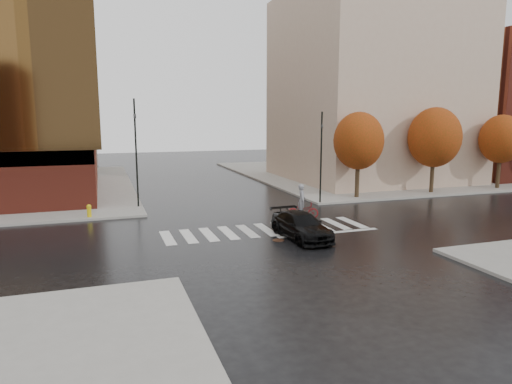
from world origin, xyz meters
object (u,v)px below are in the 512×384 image
traffic_light_ne (321,152)px  sedan (301,226)px  traffic_light_nw (136,146)px  cyclist (303,207)px  fire_hydrant (89,210)px

traffic_light_ne → sedan: bearing=40.8°
traffic_light_nw → traffic_light_ne: 12.90m
sedan → cyclist: bearing=61.0°
cyclist → traffic_light_nw: traffic_light_nw is taller
sedan → traffic_light_ne: size_ratio=0.71×
fire_hydrant → cyclist: bearing=-17.6°
traffic_light_ne → fire_hydrant: bearing=-17.3°
cyclist → traffic_light_nw: 12.03m
cyclist → traffic_light_ne: bearing=-19.4°
sedan → traffic_light_ne: traffic_light_ne is taller
cyclist → traffic_light_nw: size_ratio=0.29×
traffic_light_ne → fire_hydrant: traffic_light_ne is taller
traffic_light_nw → cyclist: bearing=71.3°
sedan → traffic_light_ne: bearing=53.9°
cyclist → traffic_light_ne: (3.14, 3.80, 3.02)m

